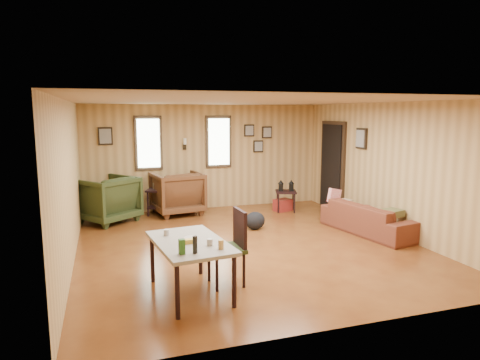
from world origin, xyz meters
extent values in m
cube|color=brown|center=(0.00, 0.00, -0.01)|extent=(5.50, 6.00, 0.02)
cube|color=#997C5B|center=(0.00, 0.00, 2.41)|extent=(5.50, 6.00, 0.02)
cube|color=tan|center=(0.00, 3.01, 1.20)|extent=(5.50, 0.02, 2.40)
cube|color=tan|center=(0.00, -3.01, 1.20)|extent=(5.50, 0.02, 2.40)
cube|color=tan|center=(-2.76, 0.00, 1.20)|extent=(0.02, 6.00, 2.40)
cube|color=tan|center=(2.76, 0.00, 1.20)|extent=(0.02, 6.00, 2.40)
cube|color=black|center=(-1.30, 2.97, 1.55)|extent=(0.60, 0.05, 1.20)
cube|color=#E0F2D1|center=(-1.30, 2.93, 1.55)|extent=(0.48, 0.04, 1.06)
cube|color=black|center=(0.30, 2.97, 1.55)|extent=(0.60, 0.05, 1.20)
cube|color=#E0F2D1|center=(0.30, 2.93, 1.55)|extent=(0.48, 0.04, 1.06)
cube|color=black|center=(-0.50, 2.95, 1.45)|extent=(0.07, 0.05, 0.12)
cylinder|color=silver|center=(-0.50, 2.89, 1.58)|extent=(0.07, 0.07, 0.14)
cube|color=black|center=(2.72, 1.95, 1.00)|extent=(0.06, 1.00, 2.05)
cube|color=black|center=(2.68, 1.95, 1.00)|extent=(0.04, 0.82, 1.90)
cube|color=black|center=(1.05, 2.97, 1.80)|extent=(0.24, 0.04, 0.28)
cube|color=#9E998C|center=(1.05, 2.94, 1.80)|extent=(0.19, 0.02, 0.22)
cube|color=black|center=(1.50, 2.97, 1.75)|extent=(0.24, 0.04, 0.28)
cube|color=#9E998C|center=(1.50, 2.94, 1.75)|extent=(0.19, 0.02, 0.22)
cube|color=black|center=(1.28, 2.97, 1.42)|extent=(0.24, 0.04, 0.28)
cube|color=#9E998C|center=(1.28, 2.94, 1.42)|extent=(0.19, 0.02, 0.22)
cube|color=black|center=(-2.20, 2.97, 1.72)|extent=(0.30, 0.04, 0.38)
cube|color=#9E998C|center=(-2.20, 2.94, 1.72)|extent=(0.24, 0.02, 0.31)
cube|color=black|center=(2.72, 0.85, 1.70)|extent=(0.04, 0.34, 0.42)
cube|color=#9E998C|center=(2.69, 0.85, 1.70)|extent=(0.02, 0.27, 0.34)
imported|color=#602B1B|center=(2.39, -0.02, 0.38)|extent=(0.90, 2.00, 0.75)
imported|color=#502E18|center=(-0.75, 2.58, 0.52)|extent=(1.14, 1.09, 1.03)
imported|color=#293417|center=(-2.23, 2.31, 0.52)|extent=(1.38, 1.36, 1.04)
cube|color=black|center=(-1.11, 2.63, 0.55)|extent=(0.70, 0.68, 0.04)
cube|color=black|center=(-1.11, 2.63, 0.18)|extent=(0.64, 0.61, 0.03)
cylinder|color=black|center=(-1.40, 2.54, 0.27)|extent=(0.05, 0.05, 0.54)
cylinder|color=black|center=(-0.97, 2.36, 0.27)|extent=(0.05, 0.05, 0.54)
cylinder|color=black|center=(-1.24, 2.91, 0.27)|extent=(0.05, 0.05, 0.54)
cylinder|color=black|center=(-0.81, 2.73, 0.27)|extent=(0.05, 0.05, 0.54)
cube|color=brown|center=(-1.22, 2.68, 0.64)|extent=(0.10, 0.06, 0.13)
cube|color=brown|center=(-1.01, 2.59, 0.63)|extent=(0.09, 0.05, 0.12)
cube|color=black|center=(1.63, 2.09, 0.45)|extent=(0.57, 0.57, 0.04)
cylinder|color=black|center=(1.40, 1.98, 0.23)|extent=(0.04, 0.04, 0.45)
cylinder|color=black|center=(1.74, 1.86, 0.23)|extent=(0.04, 0.04, 0.45)
cylinder|color=black|center=(1.52, 2.32, 0.23)|extent=(0.04, 0.04, 0.45)
cylinder|color=black|center=(1.86, 2.20, 0.23)|extent=(0.04, 0.04, 0.45)
cube|color=black|center=(1.52, 2.13, 0.55)|extent=(0.13, 0.13, 0.16)
cone|color=black|center=(1.52, 2.13, 0.68)|extent=(0.17, 0.17, 0.09)
cube|color=black|center=(1.74, 2.05, 0.55)|extent=(0.13, 0.13, 0.16)
cone|color=black|center=(1.74, 2.05, 0.68)|extent=(0.17, 0.17, 0.09)
cube|color=maroon|center=(1.58, 2.15, 0.13)|extent=(0.44, 0.37, 0.27)
ellipsoid|color=black|center=(0.45, 0.86, 0.17)|extent=(0.47, 0.41, 0.34)
cube|color=brown|center=(2.49, -0.50, 0.48)|extent=(0.43, 0.38, 0.12)
cube|color=red|center=(2.14, 0.85, 0.56)|extent=(0.34, 0.16, 0.33)
cube|color=#A0866C|center=(2.22, 0.63, 0.47)|extent=(0.36, 0.31, 0.09)
cube|color=gray|center=(-1.31, -1.68, 0.65)|extent=(0.95, 1.41, 0.04)
cylinder|color=black|center=(-1.57, -2.29, 0.32)|extent=(0.06, 0.06, 0.63)
cylinder|color=black|center=(-0.90, -2.20, 0.32)|extent=(0.06, 0.06, 0.63)
cylinder|color=black|center=(-1.71, -1.15, 0.32)|extent=(0.06, 0.06, 0.63)
cylinder|color=black|center=(-1.04, -1.07, 0.32)|extent=(0.06, 0.06, 0.63)
cylinder|color=#A49E9B|center=(-1.12, -1.92, 0.71)|extent=(0.08, 0.08, 0.08)
cylinder|color=#A49E9B|center=(-1.54, -1.35, 0.71)|extent=(0.08, 0.08, 0.08)
cube|color=#24511D|center=(-1.48, -2.12, 0.76)|extent=(0.07, 0.07, 0.17)
cylinder|color=black|center=(-1.34, -2.14, 0.77)|extent=(0.06, 0.06, 0.19)
cylinder|color=#AC8343|center=(-1.02, -2.09, 0.73)|extent=(0.07, 0.07, 0.11)
cylinder|color=#A49E9B|center=(-1.27, -1.58, 0.68)|extent=(0.20, 0.20, 0.02)
cube|color=gold|center=(-1.34, -1.77, 0.70)|extent=(0.17, 0.09, 0.05)
cube|color=#293417|center=(-0.81, -1.52, 0.48)|extent=(0.46, 0.46, 0.05)
cube|color=black|center=(-0.62, -1.52, 0.74)|extent=(0.06, 0.42, 0.49)
cylinder|color=black|center=(-0.98, -1.71, 0.23)|extent=(0.04, 0.04, 0.46)
cylinder|color=black|center=(-0.62, -1.70, 0.23)|extent=(0.04, 0.04, 0.46)
cylinder|color=black|center=(-0.99, -1.35, 0.23)|extent=(0.04, 0.04, 0.46)
cylinder|color=black|center=(-0.63, -1.34, 0.23)|extent=(0.04, 0.04, 0.46)
camera|label=1|loc=(-2.25, -6.63, 2.21)|focal=32.00mm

